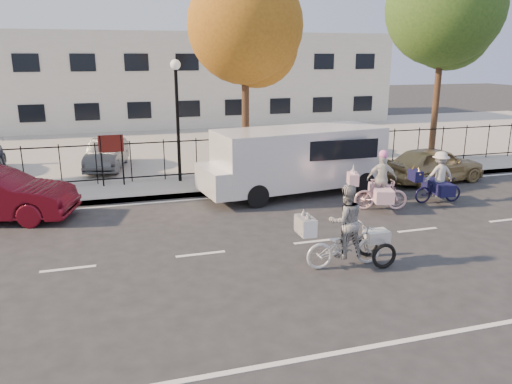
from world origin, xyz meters
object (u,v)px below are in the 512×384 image
object	(u,v)px
unicorn_bike	(380,188)
lot_car_c	(107,154)
white_van	(296,158)
gold_sedan	(434,164)
lot_car_d	(350,140)
zebra_trike	(345,235)
bull_bike	(438,182)
lamppost	(177,99)

from	to	relation	value
unicorn_bike	lot_car_c	bearing A→B (deg)	63.47
white_van	gold_sedan	xyz separation A→B (m)	(5.52, -0.00, -0.56)
lot_car_d	zebra_trike	bearing A→B (deg)	-129.05
zebra_trike	white_van	distance (m)	6.22
bull_bike	lot_car_d	xyz separation A→B (m)	(0.94, 8.03, 0.07)
zebra_trike	white_van	size ratio (longest dim) A/B	0.34
white_van	lot_car_d	distance (m)	7.54
white_van	lot_car_d	xyz separation A→B (m)	(4.92, 5.68, -0.50)
lot_car_c	gold_sedan	bearing A→B (deg)	-12.77
gold_sedan	lot_car_c	world-z (taller)	gold_sedan
unicorn_bike	lot_car_c	xyz separation A→B (m)	(-7.97, 7.73, 0.04)
zebra_trike	lot_car_c	world-z (taller)	zebra_trike
gold_sedan	white_van	bearing A→B (deg)	82.88
lamppost	unicorn_bike	bearing A→B (deg)	-41.63
lot_car_d	unicorn_bike	bearing A→B (deg)	-122.64
lot_car_c	lamppost	bearing A→B (deg)	-37.69
lot_car_c	bull_bike	bearing A→B (deg)	-25.40
unicorn_bike	bull_bike	world-z (taller)	unicorn_bike
unicorn_bike	bull_bike	xyz separation A→B (m)	(2.21, 0.19, -0.03)
lamppost	white_van	distance (m)	4.71
bull_bike	white_van	xyz separation A→B (m)	(-3.99, 2.35, 0.57)
bull_bike	white_van	distance (m)	4.66
unicorn_bike	gold_sedan	xyz separation A→B (m)	(3.74, 2.54, -0.02)
lamppost	zebra_trike	distance (m)	9.07
lot_car_c	lot_car_d	xyz separation A→B (m)	(11.11, 0.49, -0.00)
gold_sedan	lot_car_c	size ratio (longest dim) A/B	1.11
white_van	gold_sedan	bearing A→B (deg)	-7.59
bull_bike	lot_car_c	xyz separation A→B (m)	(-10.17, 7.54, 0.07)
zebra_trike	gold_sedan	xyz separation A→B (m)	(6.68, 6.09, -0.06)
lamppost	bull_bike	size ratio (longest dim) A/B	2.38
gold_sedan	lot_car_c	distance (m)	12.80
zebra_trike	lot_car_c	xyz separation A→B (m)	(-5.02, 11.28, 0.00)
lamppost	white_van	size ratio (longest dim) A/B	0.66
zebra_trike	lot_car_c	size ratio (longest dim) A/B	0.62
white_van	gold_sedan	distance (m)	5.55
bull_bike	lot_car_d	bearing A→B (deg)	-1.12
lot_car_d	lot_car_c	bearing A→B (deg)	170.84
gold_sedan	lot_car_d	world-z (taller)	gold_sedan
white_van	lamppost	bearing A→B (deg)	140.26
bull_bike	lot_car_d	size ratio (longest dim) A/B	0.53
lot_car_d	lamppost	bearing A→B (deg)	-170.19
lamppost	gold_sedan	world-z (taller)	lamppost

